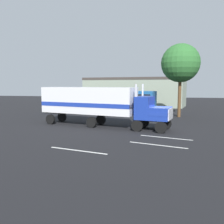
{
  "coord_description": "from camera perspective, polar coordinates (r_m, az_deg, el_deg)",
  "views": [
    {
      "loc": [
        -0.58,
        -23.86,
        4.5
      ],
      "look_at": [
        -5.15,
        0.6,
        1.6
      ],
      "focal_mm": 38.57,
      "sensor_mm": 36.0,
      "label": 1
    }
  ],
  "objects": [
    {
      "name": "lane_stripe_mid",
      "position": [
        18.28,
        10.74,
        -7.7
      ],
      "size": [
        4.27,
        1.37,
        0.01
      ],
      "primitive_type": "cube",
      "rotation": [
        0.0,
        0.0,
        -0.28
      ],
      "color": "silver",
      "rests_on": "ground_plane"
    },
    {
      "name": "building_backdrop",
      "position": [
        50.97,
        4.99,
        5.1
      ],
      "size": [
        21.94,
        10.8,
        5.87
      ],
      "color": "gray",
      "rests_on": "ground_plane"
    },
    {
      "name": "tree_left",
      "position": [
        34.24,
        15.94,
        11.03
      ],
      "size": [
        5.17,
        5.17,
        9.89
      ],
      "color": "brown",
      "rests_on": "ground_plane"
    },
    {
      "name": "ground_plane",
      "position": [
        24.29,
        11.8,
        -4.17
      ],
      "size": [
        120.0,
        120.0,
        0.0
      ],
      "primitive_type": "plane",
      "color": "black"
    },
    {
      "name": "lane_stripe_far",
      "position": [
        16.7,
        -8.06,
        -9.03
      ],
      "size": [
        4.32,
        1.15,
        0.01
      ],
      "primitive_type": "cube",
      "rotation": [
        0.0,
        0.0,
        -0.23
      ],
      "color": "silver",
      "rests_on": "ground_plane"
    },
    {
      "name": "semi_truck",
      "position": [
        25.72,
        -3.53,
        2.23
      ],
      "size": [
        14.34,
        5.77,
        4.5
      ],
      "color": "#193399",
      "rests_on": "ground_plane"
    },
    {
      "name": "lane_stripe_near",
      "position": [
        20.86,
        12.6,
        -5.95
      ],
      "size": [
        4.28,
        1.33,
        0.01
      ],
      "primitive_type": "cube",
      "rotation": [
        0.0,
        0.0,
        -0.27
      ],
      "color": "silver",
      "rests_on": "ground_plane"
    },
    {
      "name": "person_bystander",
      "position": [
        27.37,
        5.4,
        -0.96
      ],
      "size": [
        0.39,
        0.48,
        1.63
      ],
      "color": "#2D3347",
      "rests_on": "ground_plane"
    },
    {
      "name": "parked_bus",
      "position": [
        39.32,
        2.29,
        3.09
      ],
      "size": [
        11.29,
        5.21,
        3.4
      ],
      "color": "#1E5999",
      "rests_on": "ground_plane"
    },
    {
      "name": "parked_car",
      "position": [
        38.5,
        -12.87,
        0.97
      ],
      "size": [
        4.73,
        2.95,
        1.57
      ],
      "color": "#234C8C",
      "rests_on": "ground_plane"
    }
  ]
}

